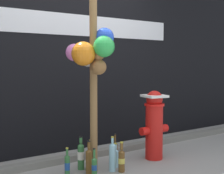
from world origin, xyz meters
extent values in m
cube|color=black|center=(0.00, 1.50, 1.53)|extent=(10.00, 0.20, 3.06)
cube|color=silver|center=(-0.64, 1.39, 1.76)|extent=(4.59, 0.01, 0.29)
cube|color=slate|center=(0.00, 0.95, 0.04)|extent=(8.00, 0.12, 0.08)
cylinder|color=olive|center=(-0.24, 0.49, 1.33)|extent=(0.08, 0.08, 2.66)
sphere|color=green|center=(-0.23, 0.29, 1.40)|extent=(0.23, 0.23, 0.23)
sphere|color=blue|center=(-0.12, 0.45, 1.52)|extent=(0.21, 0.21, 0.21)
sphere|color=#D66BB2|center=(-0.43, 0.59, 1.35)|extent=(0.19, 0.19, 0.19)
sphere|color=orange|center=(-0.41, 0.42, 1.33)|extent=(0.26, 0.26, 0.26)
sphere|color=brown|center=(-0.26, 0.35, 1.19)|extent=(0.17, 0.17, 0.17)
sphere|color=brown|center=(-0.26, 0.35, 1.31)|extent=(0.12, 0.12, 0.12)
sphere|color=brown|center=(-0.29, 0.35, 1.35)|extent=(0.05, 0.05, 0.05)
sphere|color=brown|center=(-0.22, 0.35, 1.35)|extent=(0.05, 0.05, 0.05)
sphere|color=brown|center=(-0.26, 0.30, 1.31)|extent=(0.04, 0.04, 0.04)
sphere|color=silver|center=(-0.24, 0.62, 1.27)|extent=(0.17, 0.17, 0.17)
sphere|color=silver|center=(-0.24, 0.62, 1.40)|extent=(0.12, 0.12, 0.12)
sphere|color=silver|center=(-0.28, 0.62, 1.43)|extent=(0.05, 0.05, 0.05)
sphere|color=silver|center=(-0.20, 0.62, 1.43)|extent=(0.05, 0.05, 0.05)
sphere|color=#9D9992|center=(-0.24, 0.57, 1.40)|extent=(0.04, 0.04, 0.04)
cylinder|color=red|center=(0.63, 0.45, 0.34)|extent=(0.22, 0.22, 0.69)
cylinder|color=red|center=(0.63, 0.45, 0.70)|extent=(0.26, 0.26, 0.03)
sphere|color=red|center=(0.63, 0.45, 0.78)|extent=(0.21, 0.21, 0.21)
cylinder|color=red|center=(0.47, 0.45, 0.38)|extent=(0.10, 0.10, 0.10)
cylinder|color=red|center=(0.79, 0.45, 0.38)|extent=(0.10, 0.10, 0.10)
cube|color=white|center=(0.63, 0.45, 0.81)|extent=(0.30, 0.30, 0.03)
cylinder|color=brown|center=(-0.24, 0.57, 0.12)|extent=(0.06, 0.06, 0.23)
cone|color=brown|center=(-0.24, 0.57, 0.24)|extent=(0.06, 0.06, 0.02)
cylinder|color=brown|center=(-0.24, 0.57, 0.29)|extent=(0.03, 0.03, 0.08)
cylinder|color=gold|center=(-0.24, 0.57, 0.34)|extent=(0.03, 0.03, 0.01)
cylinder|color=#337038|center=(-0.57, 0.51, 0.11)|extent=(0.06, 0.06, 0.21)
cone|color=#337038|center=(-0.57, 0.51, 0.22)|extent=(0.06, 0.06, 0.02)
cylinder|color=#337038|center=(-0.57, 0.51, 0.27)|extent=(0.03, 0.03, 0.06)
cylinder|color=#1E478C|center=(-0.57, 0.51, 0.11)|extent=(0.06, 0.06, 0.08)
cylinder|color=gold|center=(-0.57, 0.51, 0.31)|extent=(0.03, 0.03, 0.01)
cylinder|color=#337038|center=(-0.33, 0.32, 0.10)|extent=(0.06, 0.06, 0.19)
cone|color=#337038|center=(-0.33, 0.32, 0.20)|extent=(0.06, 0.06, 0.02)
cylinder|color=#337038|center=(-0.33, 0.32, 0.26)|extent=(0.03, 0.03, 0.09)
cylinder|color=#1E478C|center=(-0.33, 0.32, 0.10)|extent=(0.06, 0.06, 0.06)
cylinder|color=black|center=(-0.33, 0.32, 0.31)|extent=(0.03, 0.03, 0.01)
cylinder|color=#93CCE0|center=(-0.07, 0.36, 0.15)|extent=(0.08, 0.08, 0.30)
cone|color=#93CCE0|center=(-0.07, 0.36, 0.31)|extent=(0.08, 0.08, 0.03)
cylinder|color=#93CCE0|center=(-0.07, 0.36, 0.36)|extent=(0.03, 0.03, 0.06)
cylinder|color=gold|center=(-0.07, 0.36, 0.39)|extent=(0.03, 0.03, 0.01)
cylinder|color=brown|center=(-0.33, 0.44, 0.12)|extent=(0.07, 0.07, 0.25)
cone|color=brown|center=(-0.33, 0.44, 0.26)|extent=(0.07, 0.07, 0.03)
cylinder|color=brown|center=(-0.33, 0.44, 0.32)|extent=(0.03, 0.03, 0.08)
cylinder|color=black|center=(-0.33, 0.44, 0.36)|extent=(0.04, 0.04, 0.01)
cylinder|color=brown|center=(0.11, 0.58, 0.12)|extent=(0.06, 0.06, 0.23)
cone|color=brown|center=(0.11, 0.58, 0.25)|extent=(0.06, 0.06, 0.02)
cylinder|color=brown|center=(0.11, 0.58, 0.31)|extent=(0.02, 0.02, 0.10)
cylinder|color=black|center=(0.11, 0.58, 0.36)|extent=(0.02, 0.02, 0.01)
cylinder|color=#337038|center=(-0.34, 0.61, 0.14)|extent=(0.08, 0.08, 0.28)
cone|color=#337038|center=(-0.34, 0.61, 0.29)|extent=(0.08, 0.08, 0.03)
cylinder|color=#337038|center=(-0.34, 0.61, 0.34)|extent=(0.04, 0.04, 0.07)
cylinder|color=silver|center=(-0.34, 0.61, 0.16)|extent=(0.08, 0.08, 0.09)
cylinder|color=black|center=(-0.34, 0.61, 0.38)|extent=(0.04, 0.04, 0.01)
cylinder|color=#93CCE0|center=(0.03, 0.45, 0.10)|extent=(0.07, 0.07, 0.20)
cone|color=#93CCE0|center=(0.03, 0.45, 0.21)|extent=(0.07, 0.07, 0.03)
cylinder|color=#93CCE0|center=(0.03, 0.45, 0.25)|extent=(0.03, 0.03, 0.05)
cylinder|color=gold|center=(0.03, 0.45, 0.28)|extent=(0.04, 0.04, 0.01)
cylinder|color=brown|center=(0.00, 0.28, 0.11)|extent=(0.07, 0.07, 0.23)
cone|color=brown|center=(0.00, 0.28, 0.24)|extent=(0.07, 0.07, 0.03)
cylinder|color=brown|center=(0.00, 0.28, 0.29)|extent=(0.03, 0.03, 0.08)
cylinder|color=#D8C64C|center=(0.00, 0.28, 0.13)|extent=(0.07, 0.07, 0.06)
cylinder|color=gold|center=(0.00, 0.28, 0.34)|extent=(0.04, 0.04, 0.01)
cube|color=silver|center=(0.03, 0.32, 0.00)|extent=(0.11, 0.13, 0.01)
camera|label=1|loc=(-1.99, -2.50, 1.22)|focal=49.64mm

